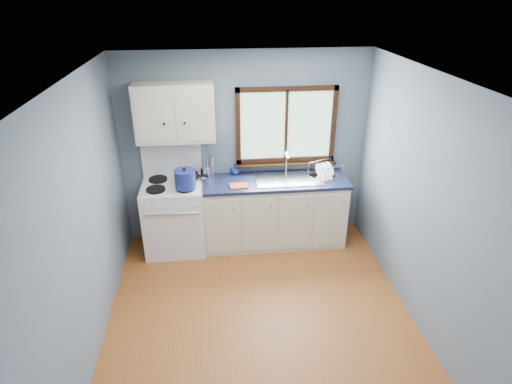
{
  "coord_description": "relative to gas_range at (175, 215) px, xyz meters",
  "views": [
    {
      "loc": [
        -0.42,
        -3.46,
        3.19
      ],
      "look_at": [
        0.05,
        0.9,
        1.05
      ],
      "focal_mm": 30.0,
      "sensor_mm": 36.0,
      "label": 1
    }
  ],
  "objects": [
    {
      "name": "base_cabinets",
      "position": [
        1.31,
        0.02,
        -0.08
      ],
      "size": [
        1.85,
        0.6,
        0.88
      ],
      "color": "beige",
      "rests_on": "floor"
    },
    {
      "name": "dish_rack",
      "position": [
        1.97,
        0.05,
        0.48
      ],
      "size": [
        0.45,
        0.4,
        0.2
      ],
      "rotation": [
        0.0,
        0.0,
        0.38
      ],
      "color": "silver",
      "rests_on": "countertop"
    },
    {
      "name": "gas_range",
      "position": [
        0.0,
        0.0,
        0.0
      ],
      "size": [
        0.76,
        0.69,
        1.36
      ],
      "color": "white",
      "rests_on": "floor"
    },
    {
      "name": "wall_front",
      "position": [
        0.95,
        -3.28,
        0.76
      ],
      "size": [
        3.2,
        0.02,
        2.5
      ],
      "primitive_type": "cube",
      "color": "slate",
      "rests_on": "ground"
    },
    {
      "name": "wall_right",
      "position": [
        2.56,
        -1.47,
        0.76
      ],
      "size": [
        0.02,
        3.6,
        2.5
      ],
      "primitive_type": "cube",
      "color": "slate",
      "rests_on": "ground"
    },
    {
      "name": "wall_back",
      "position": [
        0.95,
        0.34,
        0.76
      ],
      "size": [
        3.2,
        0.02,
        2.5
      ],
      "primitive_type": "cube",
      "color": "slate",
      "rests_on": "ground"
    },
    {
      "name": "thermos",
      "position": [
        0.51,
        0.21,
        0.57
      ],
      "size": [
        0.07,
        0.07,
        0.28
      ],
      "primitive_type": "cylinder",
      "rotation": [
        0.0,
        0.0,
        0.05
      ],
      "color": "silver",
      "rests_on": "countertop"
    },
    {
      "name": "floor",
      "position": [
        0.95,
        -1.47,
        -0.5
      ],
      "size": [
        3.2,
        3.6,
        0.02
      ],
      "primitive_type": "cube",
      "color": "#9E5523",
      "rests_on": "ground"
    },
    {
      "name": "utensil_crock",
      "position": [
        0.43,
        0.16,
        0.51
      ],
      "size": [
        0.17,
        0.17,
        0.42
      ],
      "rotation": [
        0.0,
        0.0,
        -0.4
      ],
      "color": "silver",
      "rests_on": "countertop"
    },
    {
      "name": "stockpot",
      "position": [
        0.18,
        -0.17,
        0.58
      ],
      "size": [
        0.33,
        0.33,
        0.26
      ],
      "rotation": [
        0.0,
        0.0,
        -0.34
      ],
      "color": "navy",
      "rests_on": "gas_range"
    },
    {
      "name": "skillet",
      "position": [
        0.19,
        0.14,
        0.49
      ],
      "size": [
        0.44,
        0.34,
        0.06
      ],
      "rotation": [
        0.0,
        0.0,
        -0.26
      ],
      "color": "black",
      "rests_on": "gas_range"
    },
    {
      "name": "upper_cabinets",
      "position": [
        0.1,
        0.15,
        1.31
      ],
      "size": [
        0.95,
        0.35,
        0.7
      ],
      "color": "beige",
      "rests_on": "wall_back"
    },
    {
      "name": "soap_bottle",
      "position": [
        0.83,
        0.23,
        0.55
      ],
      "size": [
        0.13,
        0.13,
        0.25
      ],
      "primitive_type": "imported",
      "rotation": [
        0.0,
        0.0,
        0.4
      ],
      "color": "#1B37A5",
      "rests_on": "countertop"
    },
    {
      "name": "wall_left",
      "position": [
        -0.66,
        -1.47,
        0.76
      ],
      "size": [
        0.02,
        3.6,
        2.5
      ],
      "primitive_type": "cube",
      "color": "slate",
      "rests_on": "ground"
    },
    {
      "name": "dish_towel",
      "position": [
        0.83,
        -0.13,
        0.43
      ],
      "size": [
        0.23,
        0.17,
        0.02
      ],
      "primitive_type": "cube",
      "rotation": [
        0.0,
        0.0,
        0.07
      ],
      "color": "#D15E22",
      "rests_on": "countertop"
    },
    {
      "name": "countertop",
      "position": [
        1.31,
        0.02,
        0.41
      ],
      "size": [
        1.89,
        0.64,
        0.04
      ],
      "primitive_type": "cube",
      "color": "black",
      "rests_on": "base_cabinets"
    },
    {
      "name": "sink",
      "position": [
        1.49,
        0.02,
        0.37
      ],
      "size": [
        0.84,
        0.46,
        0.44
      ],
      "color": "silver",
      "rests_on": "countertop"
    },
    {
      "name": "window",
      "position": [
        1.48,
        0.3,
        0.98
      ],
      "size": [
        1.36,
        0.1,
        1.03
      ],
      "color": "#9EC6A8",
      "rests_on": "wall_back"
    },
    {
      "name": "ceiling",
      "position": [
        0.95,
        -1.47,
        2.02
      ],
      "size": [
        3.2,
        3.6,
        0.02
      ],
      "primitive_type": "cube",
      "color": "white",
      "rests_on": "wall_back"
    }
  ]
}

